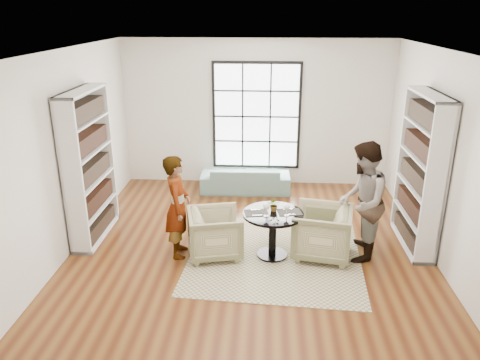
# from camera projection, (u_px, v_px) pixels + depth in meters

# --- Properties ---
(ground) EXTENTS (6.00, 6.00, 0.00)m
(ground) POSITION_uv_depth(u_px,v_px,m) (250.00, 248.00, 7.34)
(ground) COLOR brown
(room_shell) EXTENTS (6.00, 6.01, 6.00)m
(room_shell) POSITION_uv_depth(u_px,v_px,m) (252.00, 161.00, 7.42)
(room_shell) COLOR silver
(room_shell) RESTS_ON ground
(rug) EXTENTS (2.72, 2.72, 0.01)m
(rug) POSITION_uv_depth(u_px,v_px,m) (275.00, 255.00, 7.10)
(rug) COLOR #BDB38E
(rug) RESTS_ON ground
(pedestal_table) EXTENTS (0.90, 0.90, 0.72)m
(pedestal_table) POSITION_uv_depth(u_px,v_px,m) (273.00, 225.00, 6.92)
(pedestal_table) COLOR black
(pedestal_table) RESTS_ON ground
(sofa) EXTENTS (1.83, 0.75, 0.53)m
(sofa) POSITION_uv_depth(u_px,v_px,m) (245.00, 179.00, 9.56)
(sofa) COLOR slate
(sofa) RESTS_ON ground
(armchair_left) EXTENTS (0.94, 0.92, 0.72)m
(armchair_left) POSITION_uv_depth(u_px,v_px,m) (215.00, 233.00, 7.02)
(armchair_left) COLOR #C6B18D
(armchair_left) RESTS_ON ground
(armchair_right) EXTENTS (1.00, 0.98, 0.78)m
(armchair_right) POSITION_uv_depth(u_px,v_px,m) (322.00, 232.00, 6.99)
(armchair_right) COLOR tan
(armchair_right) RESTS_ON ground
(person_left) EXTENTS (0.43, 0.60, 1.57)m
(person_left) POSITION_uv_depth(u_px,v_px,m) (178.00, 207.00, 6.90)
(person_left) COLOR gray
(person_left) RESTS_ON ground
(person_right) EXTENTS (0.89, 1.02, 1.79)m
(person_right) POSITION_uv_depth(u_px,v_px,m) (362.00, 202.00, 6.78)
(person_right) COLOR gray
(person_right) RESTS_ON ground
(placemat_left) EXTENTS (0.38, 0.31, 0.01)m
(placemat_left) POSITION_uv_depth(u_px,v_px,m) (256.00, 213.00, 6.85)
(placemat_left) COLOR #282723
(placemat_left) RESTS_ON pedestal_table
(placemat_right) EXTENTS (0.38, 0.31, 0.01)m
(placemat_right) POSITION_uv_depth(u_px,v_px,m) (289.00, 212.00, 6.87)
(placemat_right) COLOR #282723
(placemat_right) RESTS_ON pedestal_table
(cutlery_left) EXTENTS (0.18, 0.24, 0.01)m
(cutlery_left) POSITION_uv_depth(u_px,v_px,m) (256.00, 212.00, 6.84)
(cutlery_left) COLOR silver
(cutlery_left) RESTS_ON placemat_left
(cutlery_right) EXTENTS (0.18, 0.24, 0.01)m
(cutlery_right) POSITION_uv_depth(u_px,v_px,m) (289.00, 212.00, 6.87)
(cutlery_right) COLOR silver
(cutlery_right) RESTS_ON placemat_right
(wine_glass_left) EXTENTS (0.10, 0.10, 0.21)m
(wine_glass_left) POSITION_uv_depth(u_px,v_px,m) (266.00, 207.00, 6.69)
(wine_glass_left) COLOR silver
(wine_glass_left) RESTS_ON pedestal_table
(wine_glass_right) EXTENTS (0.08, 0.08, 0.18)m
(wine_glass_right) POSITION_uv_depth(u_px,v_px,m) (287.00, 208.00, 6.70)
(wine_glass_right) COLOR silver
(wine_glass_right) RESTS_ON pedestal_table
(flower_centerpiece) EXTENTS (0.18, 0.16, 0.19)m
(flower_centerpiece) POSITION_uv_depth(u_px,v_px,m) (274.00, 205.00, 6.89)
(flower_centerpiece) COLOR gray
(flower_centerpiece) RESTS_ON pedestal_table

